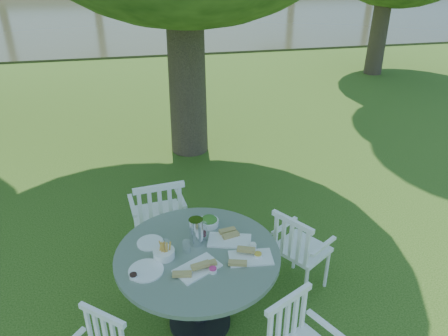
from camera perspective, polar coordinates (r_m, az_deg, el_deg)
The scene contains 5 objects.
ground at distance 5.20m, azimuth 0.43°, elevation -9.32°, with size 140.00×140.00×0.00m, color #1F3F0D.
table at distance 3.83m, azimuth -3.40°, elevation -12.86°, with size 1.39×1.39×0.81m.
chair_ne at distance 4.29m, azimuth 9.49°, elevation -10.22°, with size 0.61×0.61×0.90m.
chair_nw at distance 4.61m, azimuth -8.45°, elevation -6.05°, with size 0.57×0.54×1.01m.
tableware at distance 3.75m, azimuth -3.89°, elevation -9.80°, with size 1.18×0.84×0.25m.
Camera 1 is at (-0.83, -4.05, 3.16)m, focal length 35.00 mm.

